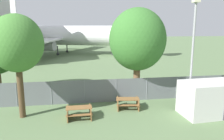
{
  "coord_description": "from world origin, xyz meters",
  "views": [
    {
      "loc": [
        -2.95,
        -6.32,
        5.99
      ],
      "look_at": [
        0.11,
        13.34,
        2.0
      ],
      "focal_mm": 35.0,
      "sensor_mm": 36.0,
      "label": 1
    }
  ],
  "objects_px": {
    "portable_cabin": "(211,98)",
    "picnic_bench_open_grass": "(79,111)",
    "picnic_bench_near_cabin": "(128,102)",
    "airplane": "(67,36)",
    "tree_left_of_cabin": "(137,40)",
    "tree_far_right": "(17,44)"
  },
  "relations": [
    {
      "from": "picnic_bench_near_cabin",
      "to": "picnic_bench_open_grass",
      "type": "height_order",
      "value": "same"
    },
    {
      "from": "portable_cabin",
      "to": "tree_far_right",
      "type": "relative_size",
      "value": 0.6
    },
    {
      "from": "picnic_bench_near_cabin",
      "to": "picnic_bench_open_grass",
      "type": "relative_size",
      "value": 1.08
    },
    {
      "from": "airplane",
      "to": "picnic_bench_near_cabin",
      "type": "xyz_separation_m",
      "value": [
        5.91,
        -33.94,
        -3.53
      ]
    },
    {
      "from": "airplane",
      "to": "portable_cabin",
      "type": "relative_size",
      "value": 9.46
    },
    {
      "from": "portable_cabin",
      "to": "picnic_bench_open_grass",
      "type": "distance_m",
      "value": 8.98
    },
    {
      "from": "airplane",
      "to": "picnic_bench_near_cabin",
      "type": "height_order",
      "value": "airplane"
    },
    {
      "from": "picnic_bench_near_cabin",
      "to": "tree_left_of_cabin",
      "type": "height_order",
      "value": "tree_left_of_cabin"
    },
    {
      "from": "airplane",
      "to": "portable_cabin",
      "type": "height_order",
      "value": "airplane"
    },
    {
      "from": "picnic_bench_open_grass",
      "to": "tree_left_of_cabin",
      "type": "xyz_separation_m",
      "value": [
        4.77,
        3.22,
        4.46
      ]
    },
    {
      "from": "airplane",
      "to": "portable_cabin",
      "type": "bearing_deg",
      "value": -52.32
    },
    {
      "from": "portable_cabin",
      "to": "picnic_bench_open_grass",
      "type": "xyz_separation_m",
      "value": [
        -8.92,
        0.76,
        -0.68
      ]
    },
    {
      "from": "airplane",
      "to": "tree_left_of_cabin",
      "type": "bearing_deg",
      "value": -57.18
    },
    {
      "from": "picnic_bench_near_cabin",
      "to": "tree_left_of_cabin",
      "type": "distance_m",
      "value": 5.03
    },
    {
      "from": "airplane",
      "to": "tree_far_right",
      "type": "relative_size",
      "value": 5.68
    },
    {
      "from": "portable_cabin",
      "to": "tree_left_of_cabin",
      "type": "height_order",
      "value": "tree_left_of_cabin"
    },
    {
      "from": "tree_left_of_cabin",
      "to": "portable_cabin",
      "type": "bearing_deg",
      "value": -43.76
    },
    {
      "from": "picnic_bench_open_grass",
      "to": "portable_cabin",
      "type": "bearing_deg",
      "value": -4.86
    },
    {
      "from": "portable_cabin",
      "to": "tree_far_right",
      "type": "distance_m",
      "value": 13.3
    },
    {
      "from": "picnic_bench_near_cabin",
      "to": "tree_far_right",
      "type": "bearing_deg",
      "value": -176.5
    },
    {
      "from": "portable_cabin",
      "to": "tree_left_of_cabin",
      "type": "bearing_deg",
      "value": 132.59
    },
    {
      "from": "tree_left_of_cabin",
      "to": "tree_far_right",
      "type": "height_order",
      "value": "tree_left_of_cabin"
    }
  ]
}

